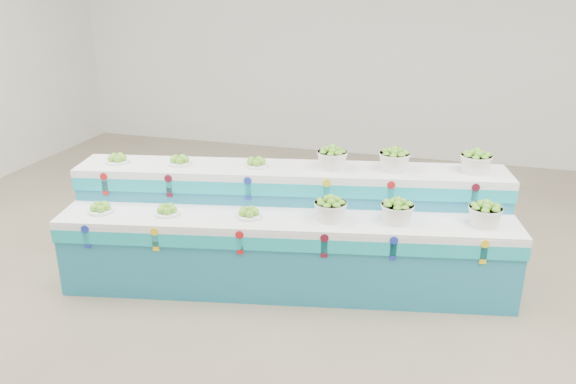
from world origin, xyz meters
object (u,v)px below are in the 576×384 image
(basket_lower_left, at_px, (330,209))
(plate_upper_mid, at_px, (180,160))
(display_stand, at_px, (288,229))
(basket_upper_right, at_px, (476,161))

(basket_lower_left, bearing_deg, plate_upper_mid, 171.92)
(display_stand, bearing_deg, basket_upper_right, 8.45)
(display_stand, distance_m, basket_lower_left, 0.56)
(plate_upper_mid, xyz_separation_m, basket_upper_right, (2.66, 0.52, 0.06))
(display_stand, distance_m, basket_upper_right, 1.80)
(basket_lower_left, xyz_separation_m, plate_upper_mid, (-1.50, 0.21, 0.24))
(basket_upper_right, bearing_deg, plate_upper_mid, -168.92)
(basket_lower_left, bearing_deg, basket_upper_right, 32.18)
(display_stand, height_order, basket_lower_left, display_stand)
(display_stand, bearing_deg, basket_lower_left, -32.85)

